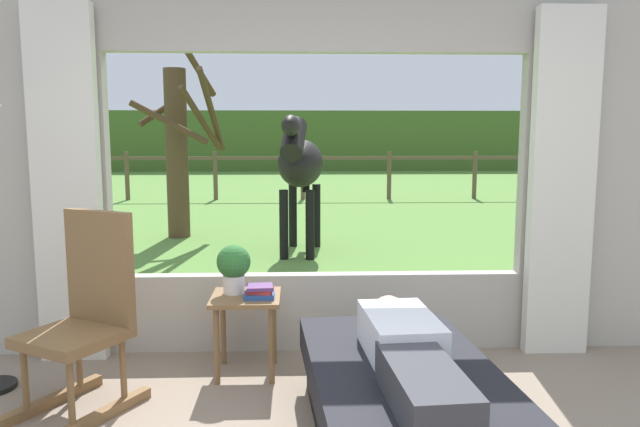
% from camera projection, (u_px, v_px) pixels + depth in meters
% --- Properties ---
extents(back_wall_with_window, '(5.20, 0.12, 2.55)m').
position_uv_depth(back_wall_with_window, '(317.00, 177.00, 4.25)').
color(back_wall_with_window, '#ADA599').
rests_on(back_wall_with_window, ground_plane).
extents(curtain_panel_left, '(0.44, 0.10, 2.40)m').
position_uv_depth(curtain_panel_left, '(67.00, 186.00, 4.05)').
color(curtain_panel_left, silver).
rests_on(curtain_panel_left, ground_plane).
extents(curtain_panel_right, '(0.44, 0.10, 2.40)m').
position_uv_depth(curtain_panel_right, '(562.00, 185.00, 4.18)').
color(curtain_panel_right, silver).
rests_on(curtain_panel_right, ground_plane).
extents(outdoor_pasture_lawn, '(36.00, 21.68, 0.02)m').
position_uv_depth(outdoor_pasture_lawn, '(302.00, 194.00, 15.21)').
color(outdoor_pasture_lawn, '#568438').
rests_on(outdoor_pasture_lawn, ground_plane).
extents(distant_hill_ridge, '(36.00, 2.00, 2.40)m').
position_uv_depth(distant_hill_ridge, '(300.00, 141.00, 24.79)').
color(distant_hill_ridge, '#436127').
rests_on(distant_hill_ridge, ground_plane).
extents(recliner_sofa, '(1.02, 1.76, 0.42)m').
position_uv_depth(recliner_sofa, '(404.00, 406.00, 2.98)').
color(recliner_sofa, black).
rests_on(recliner_sofa, ground_plane).
extents(reclining_person, '(0.38, 1.44, 0.22)m').
position_uv_depth(reclining_person, '(407.00, 351.00, 2.89)').
color(reclining_person, silver).
rests_on(reclining_person, recliner_sofa).
extents(rocking_chair, '(0.74, 0.82, 1.12)m').
position_uv_depth(rocking_chair, '(87.00, 314.00, 3.40)').
color(rocking_chair, brown).
rests_on(rocking_chair, ground_plane).
extents(side_table, '(0.44, 0.44, 0.52)m').
position_uv_depth(side_table, '(246.00, 310.00, 3.89)').
color(side_table, brown).
rests_on(side_table, ground_plane).
extents(potted_plant, '(0.22, 0.22, 0.32)m').
position_uv_depth(potted_plant, '(234.00, 266.00, 3.91)').
color(potted_plant, silver).
rests_on(potted_plant, side_table).
extents(book_stack, '(0.19, 0.16, 0.08)m').
position_uv_depth(book_stack, '(260.00, 292.00, 3.82)').
color(book_stack, '#23478C').
rests_on(book_stack, side_table).
extents(horse, '(0.71, 1.81, 1.73)m').
position_uv_depth(horse, '(300.00, 165.00, 7.55)').
color(horse, black).
rests_on(horse, outdoor_pasture_lawn).
extents(pasture_tree, '(1.22, 1.20, 2.83)m').
position_uv_depth(pasture_tree, '(179.00, 147.00, 8.76)').
color(pasture_tree, '#4C3823').
rests_on(pasture_tree, outdoor_pasture_lawn).
extents(pasture_fence_line, '(16.10, 0.10, 1.10)m').
position_uv_depth(pasture_fence_line, '(303.00, 168.00, 13.86)').
color(pasture_fence_line, brown).
rests_on(pasture_fence_line, outdoor_pasture_lawn).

